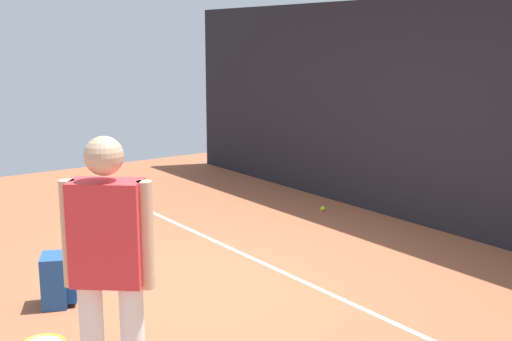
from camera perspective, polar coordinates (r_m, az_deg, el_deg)
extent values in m
plane|color=#9E5638|center=(6.20, -3.03, -9.53)|extent=(12.00, 12.00, 0.00)
cube|color=black|center=(7.88, 15.51, 4.73)|extent=(10.00, 0.10, 2.70)
cube|color=white|center=(6.52, 1.35, -8.43)|extent=(9.00, 0.05, 0.00)
cube|color=red|center=(3.77, -12.87, -5.33)|extent=(0.43, 0.45, 0.60)
sphere|color=#D8A884|center=(3.67, -13.18, 1.26)|extent=(0.22, 0.22, 0.22)
cylinder|color=#D8A884|center=(3.72, -9.60, -5.61)|extent=(0.09, 0.09, 0.62)
cylinder|color=#D8A884|center=(3.84, -16.02, -5.34)|extent=(0.09, 0.09, 0.62)
cube|color=#1E478C|center=(5.83, -17.23, -9.16)|extent=(0.36, 0.31, 0.44)
cube|color=navy|center=(5.84, -15.79, -9.86)|extent=(0.23, 0.16, 0.20)
sphere|color=#CCE033|center=(8.60, 5.87, -3.33)|extent=(0.07, 0.07, 0.07)
cylinder|color=white|center=(6.68, -11.47, -7.05)|extent=(0.07, 0.07, 0.25)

